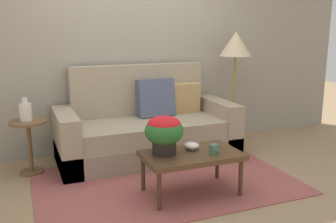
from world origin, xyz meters
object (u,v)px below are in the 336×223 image
(coffee_mug, at_px, (214,149))
(table_vase, at_px, (25,111))
(coffee_table, at_px, (191,157))
(potted_plant, at_px, (164,131))
(snack_bowl, at_px, (192,146))
(floor_lamp, at_px, (236,49))
(couch, at_px, (147,130))
(side_table, at_px, (29,137))

(coffee_mug, xyz_separation_m, table_vase, (-1.57, 1.22, 0.23))
(coffee_table, xyz_separation_m, coffee_mug, (0.18, -0.10, 0.09))
(potted_plant, xyz_separation_m, table_vase, (-1.15, 1.04, 0.07))
(coffee_table, distance_m, potted_plant, 0.36)
(potted_plant, height_order, snack_bowl, potted_plant)
(floor_lamp, distance_m, potted_plant, 1.95)
(couch, xyz_separation_m, coffee_table, (0.04, -1.16, 0.03))
(coffee_table, relative_size, coffee_mug, 7.48)
(couch, height_order, table_vase, couch)
(couch, xyz_separation_m, table_vase, (-1.35, -0.04, 0.35))
(couch, height_order, potted_plant, couch)
(coffee_table, xyz_separation_m, floor_lamp, (1.19, 1.23, 0.90))
(coffee_mug, bearing_deg, snack_bowl, 125.40)
(couch, bearing_deg, floor_lamp, 3.36)
(couch, relative_size, floor_lamp, 1.40)
(couch, bearing_deg, coffee_mug, -80.07)
(coffee_table, distance_m, coffee_mug, 0.22)
(floor_lamp, bearing_deg, snack_bowl, -135.26)
(floor_lamp, distance_m, coffee_mug, 1.86)
(side_table, relative_size, coffee_mug, 4.84)
(coffee_table, bearing_deg, snack_bowl, 63.81)
(coffee_table, relative_size, potted_plant, 2.54)
(side_table, bearing_deg, snack_bowl, -35.81)
(potted_plant, relative_size, coffee_mug, 2.95)
(coffee_table, bearing_deg, coffee_mug, -30.20)
(couch, distance_m, snack_bowl, 1.08)
(potted_plant, height_order, coffee_mug, potted_plant)
(floor_lamp, xyz_separation_m, table_vase, (-2.59, -0.12, -0.58))
(potted_plant, bearing_deg, floor_lamp, 38.70)
(coffee_table, height_order, floor_lamp, floor_lamp)
(floor_lamp, xyz_separation_m, coffee_mug, (-1.02, -1.33, -0.81))
(couch, distance_m, floor_lamp, 1.55)
(side_table, xyz_separation_m, table_vase, (-0.01, 0.00, 0.28))
(side_table, relative_size, floor_lamp, 0.39)
(potted_plant, bearing_deg, side_table, 137.70)
(coffee_mug, bearing_deg, potted_plant, 156.68)
(couch, bearing_deg, potted_plant, -100.46)
(coffee_table, distance_m, side_table, 1.77)
(potted_plant, distance_m, snack_bowl, 0.33)
(coffee_table, bearing_deg, floor_lamp, 45.79)
(side_table, bearing_deg, potted_plant, -42.30)
(couch, relative_size, potted_plant, 5.87)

